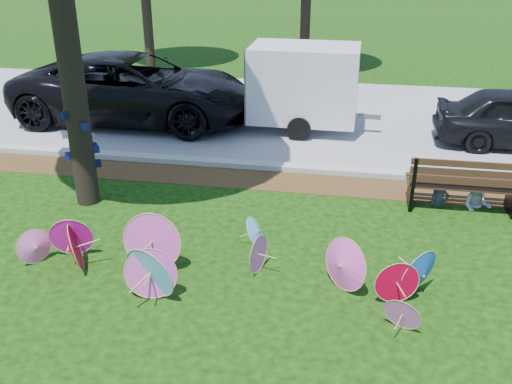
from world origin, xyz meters
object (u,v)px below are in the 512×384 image
person_right (481,182)px  black_van (135,89)px  park_bench (462,182)px  person_left (442,180)px  parasol_pile (206,258)px  cargo_trailer (304,83)px

person_right → black_van: bearing=163.6°
black_van → park_bench: (8.04, -4.10, -0.37)m
black_van → park_bench: bearing=-116.9°
black_van → person_left: (7.69, -4.05, -0.38)m
parasol_pile → person_left: (3.78, 3.32, 0.14)m
cargo_trailer → person_left: bearing=-52.5°
parasol_pile → black_van: (-3.91, 7.37, 0.52)m
parasol_pile → cargo_trailer: bearing=84.6°
cargo_trailer → person_right: bearing=-46.7°
cargo_trailer → park_bench: 5.44m
black_van → person_left: black_van is taller
black_van → person_right: (8.39, -4.05, -0.36)m
black_van → person_right: size_ratio=5.98×
cargo_trailer → park_bench: bearing=-49.8°
cargo_trailer → park_bench: cargo_trailer is taller
cargo_trailer → person_right: cargo_trailer is taller
park_bench → person_left: 0.35m
park_bench → person_left: size_ratio=1.97×
cargo_trailer → person_left: cargo_trailer is taller
person_right → park_bench: bearing=-162.5°
park_bench → black_van: bearing=152.6°
black_van → parasol_pile: bearing=-151.9°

